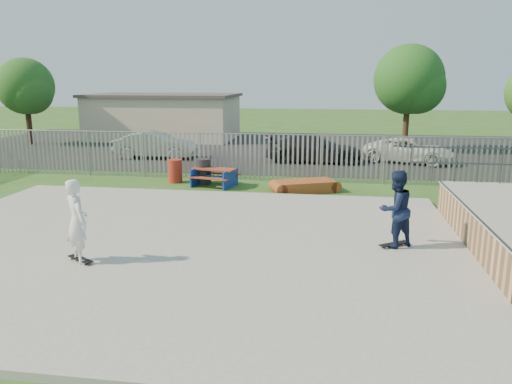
# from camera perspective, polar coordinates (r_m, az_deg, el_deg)

# --- Properties ---
(ground) EXTENTS (120.00, 120.00, 0.00)m
(ground) POSITION_cam_1_polar(r_m,az_deg,el_deg) (13.28, -9.57, -6.27)
(ground) COLOR #31531C
(ground) RESTS_ON ground
(concrete_slab) EXTENTS (15.00, 12.00, 0.15)m
(concrete_slab) POSITION_cam_1_polar(r_m,az_deg,el_deg) (13.25, -9.58, -5.96)
(concrete_slab) COLOR gray
(concrete_slab) RESTS_ON ground
(fence) EXTENTS (26.04, 16.02, 2.00)m
(fence) POSITION_cam_1_polar(r_m,az_deg,el_deg) (17.08, -1.73, 1.70)
(fence) COLOR gray
(fence) RESTS_ON ground
(picnic_table) EXTENTS (2.04, 1.81, 0.74)m
(picnic_table) POSITION_cam_1_polar(r_m,az_deg,el_deg) (20.41, -4.78, 1.73)
(picnic_table) COLOR brown
(picnic_table) RESTS_ON ground
(funbox) EXTENTS (2.44, 1.87, 0.44)m
(funbox) POSITION_cam_1_polar(r_m,az_deg,el_deg) (19.44, 5.62, 0.67)
(funbox) COLOR brown
(funbox) RESTS_ON ground
(trash_bin_red) EXTENTS (0.58, 0.58, 0.97)m
(trash_bin_red) POSITION_cam_1_polar(r_m,az_deg,el_deg) (21.32, -9.23, 2.39)
(trash_bin_red) COLOR maroon
(trash_bin_red) RESTS_ON ground
(trash_bin_grey) EXTENTS (0.63, 0.63, 1.06)m
(trash_bin_grey) POSITION_cam_1_polar(r_m,az_deg,el_deg) (20.83, -6.04, 2.35)
(trash_bin_grey) COLOR black
(trash_bin_grey) RESTS_ON ground
(parking_lot) EXTENTS (40.00, 18.00, 0.02)m
(parking_lot) POSITION_cam_1_polar(r_m,az_deg,el_deg) (31.45, 1.21, 5.04)
(parking_lot) COLOR black
(parking_lot) RESTS_ON ground
(car_silver) EXTENTS (4.49, 1.81, 1.45)m
(car_silver) POSITION_cam_1_polar(r_m,az_deg,el_deg) (27.87, -11.43, 5.29)
(car_silver) COLOR #AEADB2
(car_silver) RESTS_ON parking_lot
(car_dark) EXTENTS (5.00, 2.04, 1.45)m
(car_dark) POSITION_cam_1_polar(r_m,az_deg,el_deg) (26.24, 6.63, 5.00)
(car_dark) COLOR black
(car_dark) RESTS_ON parking_lot
(car_white) EXTENTS (4.97, 3.40, 1.26)m
(car_white) POSITION_cam_1_polar(r_m,az_deg,el_deg) (27.10, 17.14, 4.56)
(car_white) COLOR white
(car_white) RESTS_ON parking_lot
(building) EXTENTS (10.40, 6.40, 3.20)m
(building) POSITION_cam_1_polar(r_m,az_deg,el_deg) (37.00, -10.46, 8.51)
(building) COLOR beige
(building) RESTS_ON ground
(tree_left) EXTENTS (3.63, 3.63, 5.61)m
(tree_left) POSITION_cam_1_polar(r_m,az_deg,el_deg) (36.28, -24.86, 10.89)
(tree_left) COLOR #3B2617
(tree_left) RESTS_ON ground
(tree_mid) EXTENTS (4.06, 4.06, 6.26)m
(tree_mid) POSITION_cam_1_polar(r_m,az_deg,el_deg) (31.20, 17.06, 12.18)
(tree_mid) COLOR #46311C
(tree_mid) RESTS_ON ground
(skateboard_a) EXTENTS (0.77, 0.63, 0.08)m
(skateboard_a) POSITION_cam_1_polar(r_m,az_deg,el_deg) (13.18, 15.40, -5.84)
(skateboard_a) COLOR black
(skateboard_a) RESTS_ON concrete_slab
(skateboard_b) EXTENTS (0.78, 0.59, 0.08)m
(skateboard_b) POSITION_cam_1_polar(r_m,az_deg,el_deg) (12.41, -19.43, -7.32)
(skateboard_b) COLOR black
(skateboard_b) RESTS_ON concrete_slab
(skater_navy) EXTENTS (1.20, 1.16, 1.96)m
(skater_navy) POSITION_cam_1_polar(r_m,az_deg,el_deg) (12.92, 15.65, -1.89)
(skater_navy) COLOR #141E3E
(skater_navy) RESTS_ON concrete_slab
(skater_white) EXTENTS (0.84, 0.83, 1.96)m
(skater_white) POSITION_cam_1_polar(r_m,az_deg,el_deg) (12.13, -19.76, -3.14)
(skater_white) COLOR white
(skater_white) RESTS_ON concrete_slab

